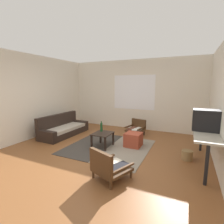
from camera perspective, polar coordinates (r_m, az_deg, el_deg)
ground_plane at (r=4.31m, az=-5.68°, el=-14.70°), size 7.80×7.80×0.00m
far_wall_with_window at (r=6.76m, az=7.51°, el=5.83°), size 5.60×0.13×2.70m
side_wall_left at (r=5.97m, az=-26.96°, el=4.46°), size 0.12×6.60×2.70m
area_rug at (r=4.87m, az=-1.03°, el=-11.69°), size 2.19×2.16×0.01m
couch at (r=6.18m, az=-16.15°, el=-5.45°), size 0.76×1.85×0.72m
coffee_table at (r=4.78m, az=-3.18°, el=-8.08°), size 0.50×0.59×0.41m
armchair_by_window at (r=5.97m, az=8.23°, el=-5.30°), size 0.65×0.64×0.54m
armchair_striped_foreground at (r=3.25m, az=-1.11°, el=-17.88°), size 0.75×0.78×0.60m
ottoman_orange at (r=4.89m, az=7.23°, el=-9.28°), size 0.46×0.46×0.39m
console_shelf at (r=4.17m, az=28.90°, el=-6.28°), size 0.46×1.85×0.79m
crt_television at (r=4.05m, az=29.22°, el=-2.41°), size 0.52×0.36×0.45m
clay_vase at (r=4.56m, az=28.74°, el=-2.43°), size 0.25×0.25×0.33m
glass_bottle at (r=4.90m, az=-3.61°, el=-5.09°), size 0.07×0.07×0.30m
wicker_basket at (r=4.44m, az=24.06°, el=-13.17°), size 0.25×0.25×0.23m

